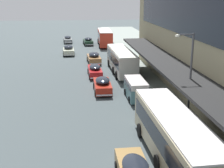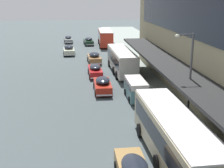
{
  "view_description": "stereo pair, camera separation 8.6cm",
  "coord_description": "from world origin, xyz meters",
  "px_view_note": "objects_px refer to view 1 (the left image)",
  "views": [
    {
      "loc": [
        -2.36,
        -9.17,
        10.25
      ],
      "look_at": [
        1.14,
        19.67,
        1.82
      ],
      "focal_mm": 50.0,
      "sensor_mm": 36.0,
      "label": 1
    },
    {
      "loc": [
        -2.28,
        -9.18,
        10.25
      ],
      "look_at": [
        1.14,
        19.67,
        1.82
      ],
      "focal_mm": 50.0,
      "sensor_mm": 36.0,
      "label": 2
    }
  ],
  "objects_px": {
    "transit_bus_kerbside_far": "(175,136)",
    "sedan_oncoming_front": "(95,70)",
    "transit_bus_kerbside_rear": "(121,60)",
    "sedan_oncoming_rear": "(69,50)",
    "transit_bus_kerbside_front": "(105,37)",
    "street_lamp": "(189,73)",
    "sedan_second_near": "(102,85)",
    "vw_van": "(136,88)",
    "sedan_far_back": "(88,41)",
    "sedan_trailing_mid": "(94,58)",
    "sedan_lead_near": "(68,39)",
    "fire_hydrant": "(213,149)"
  },
  "relations": [
    {
      "from": "transit_bus_kerbside_rear",
      "to": "sedan_lead_near",
      "type": "relative_size",
      "value": 2.25
    },
    {
      "from": "sedan_oncoming_front",
      "to": "sedan_trailing_mid",
      "type": "xyz_separation_m",
      "value": [
        0.4,
        8.07,
        0.04
      ]
    },
    {
      "from": "sedan_oncoming_rear",
      "to": "vw_van",
      "type": "distance_m",
      "value": 25.53
    },
    {
      "from": "transit_bus_kerbside_front",
      "to": "sedan_oncoming_rear",
      "type": "relative_size",
      "value": 2.14
    },
    {
      "from": "transit_bus_kerbside_rear",
      "to": "sedan_trailing_mid",
      "type": "relative_size",
      "value": 2.23
    },
    {
      "from": "street_lamp",
      "to": "sedan_oncoming_front",
      "type": "bearing_deg",
      "value": 110.27
    },
    {
      "from": "vw_van",
      "to": "transit_bus_kerbside_far",
      "type": "bearing_deg",
      "value": -90.17
    },
    {
      "from": "sedan_second_near",
      "to": "vw_van",
      "type": "height_order",
      "value": "vw_van"
    },
    {
      "from": "sedan_second_near",
      "to": "vw_van",
      "type": "distance_m",
      "value": 3.99
    },
    {
      "from": "sedan_oncoming_rear",
      "to": "sedan_second_near",
      "type": "distance_m",
      "value": 22.46
    },
    {
      "from": "transit_bus_kerbside_far",
      "to": "sedan_oncoming_rear",
      "type": "height_order",
      "value": "transit_bus_kerbside_far"
    },
    {
      "from": "vw_van",
      "to": "sedan_oncoming_rear",
      "type": "bearing_deg",
      "value": 106.08
    },
    {
      "from": "transit_bus_kerbside_far",
      "to": "sedan_trailing_mid",
      "type": "relative_size",
      "value": 2.35
    },
    {
      "from": "sedan_oncoming_rear",
      "to": "sedan_lead_near",
      "type": "bearing_deg",
      "value": 91.39
    },
    {
      "from": "transit_bus_kerbside_front",
      "to": "sedan_trailing_mid",
      "type": "xyz_separation_m",
      "value": [
        -3.28,
        -15.98,
        -1.03
      ]
    },
    {
      "from": "vw_van",
      "to": "sedan_lead_near",
      "type": "bearing_deg",
      "value": 100.85
    },
    {
      "from": "transit_bus_kerbside_far",
      "to": "sedan_second_near",
      "type": "xyz_separation_m",
      "value": [
        -3.12,
        15.1,
        -0.98
      ]
    },
    {
      "from": "sedan_lead_near",
      "to": "street_lamp",
      "type": "distance_m",
      "value": 47.27
    },
    {
      "from": "transit_bus_kerbside_far",
      "to": "sedan_oncoming_front",
      "type": "height_order",
      "value": "transit_bus_kerbside_far"
    },
    {
      "from": "vw_van",
      "to": "fire_hydrant",
      "type": "relative_size",
      "value": 6.52
    },
    {
      "from": "sedan_oncoming_front",
      "to": "fire_hydrant",
      "type": "bearing_deg",
      "value": -73.91
    },
    {
      "from": "sedan_trailing_mid",
      "to": "sedan_far_back",
      "type": "relative_size",
      "value": 1.03
    },
    {
      "from": "transit_bus_kerbside_rear",
      "to": "sedan_oncoming_rear",
      "type": "bearing_deg",
      "value": 117.9
    },
    {
      "from": "transit_bus_kerbside_front",
      "to": "street_lamp",
      "type": "relative_size",
      "value": 1.31
    },
    {
      "from": "sedan_oncoming_rear",
      "to": "sedan_far_back",
      "type": "height_order",
      "value": "sedan_oncoming_rear"
    },
    {
      "from": "sedan_oncoming_front",
      "to": "transit_bus_kerbside_front",
      "type": "bearing_deg",
      "value": 81.3
    },
    {
      "from": "transit_bus_kerbside_far",
      "to": "sedan_oncoming_front",
      "type": "xyz_separation_m",
      "value": [
        -3.47,
        21.98,
        -1.03
      ]
    },
    {
      "from": "transit_bus_kerbside_far",
      "to": "sedan_far_back",
      "type": "distance_m",
      "value": 47.94
    },
    {
      "from": "vw_van",
      "to": "street_lamp",
      "type": "bearing_deg",
      "value": -70.26
    },
    {
      "from": "transit_bus_kerbside_rear",
      "to": "sedan_oncoming_rear",
      "type": "xyz_separation_m",
      "value": [
        -7.25,
        13.69,
        -0.96
      ]
    },
    {
      "from": "transit_bus_kerbside_front",
      "to": "fire_hydrant",
      "type": "xyz_separation_m",
      "value": [
        2.55,
        -45.67,
        -1.35
      ]
    },
    {
      "from": "transit_bus_kerbside_rear",
      "to": "sedan_far_back",
      "type": "relative_size",
      "value": 2.3
    },
    {
      "from": "sedan_lead_near",
      "to": "sedan_trailing_mid",
      "type": "bearing_deg",
      "value": -78.59
    },
    {
      "from": "sedan_second_near",
      "to": "sedan_far_back",
      "type": "bearing_deg",
      "value": 90.01
    },
    {
      "from": "sedan_far_back",
      "to": "sedan_oncoming_front",
      "type": "bearing_deg",
      "value": -90.75
    },
    {
      "from": "transit_bus_kerbside_far",
      "to": "sedan_oncoming_rear",
      "type": "relative_size",
      "value": 2.57
    },
    {
      "from": "sedan_far_back",
      "to": "sedan_oncoming_rear",
      "type": "bearing_deg",
      "value": -110.2
    },
    {
      "from": "sedan_second_near",
      "to": "vw_van",
      "type": "bearing_deg",
      "value": -37.39
    },
    {
      "from": "transit_bus_kerbside_rear",
      "to": "sedan_oncoming_rear",
      "type": "height_order",
      "value": "transit_bus_kerbside_rear"
    },
    {
      "from": "transit_bus_kerbside_far",
      "to": "street_lamp",
      "type": "relative_size",
      "value": 1.57
    },
    {
      "from": "transit_bus_kerbside_far",
      "to": "vw_van",
      "type": "bearing_deg",
      "value": 89.83
    },
    {
      "from": "sedan_second_near",
      "to": "sedan_lead_near",
      "type": "distance_m",
      "value": 36.52
    },
    {
      "from": "sedan_lead_near",
      "to": "street_lamp",
      "type": "xyz_separation_m",
      "value": [
        10.05,
        -46.04,
        3.64
      ]
    },
    {
      "from": "sedan_far_back",
      "to": "sedan_second_near",
      "type": "bearing_deg",
      "value": -89.99
    },
    {
      "from": "transit_bus_kerbside_far",
      "to": "transit_bus_kerbside_front",
      "type": "bearing_deg",
      "value": 89.74
    },
    {
      "from": "transit_bus_kerbside_rear",
      "to": "vw_van",
      "type": "xyz_separation_m",
      "value": [
        -0.18,
        -10.84,
        -0.67
      ]
    },
    {
      "from": "transit_bus_kerbside_rear",
      "to": "sedan_far_back",
      "type": "bearing_deg",
      "value": 97.84
    },
    {
      "from": "transit_bus_kerbside_far",
      "to": "sedan_oncoming_front",
      "type": "distance_m",
      "value": 22.28
    },
    {
      "from": "transit_bus_kerbside_front",
      "to": "street_lamp",
      "type": "bearing_deg",
      "value": -86.53
    },
    {
      "from": "transit_bus_kerbside_front",
      "to": "vw_van",
      "type": "xyz_separation_m",
      "value": [
        -0.17,
        -33.35,
        -0.75
      ]
    }
  ]
}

